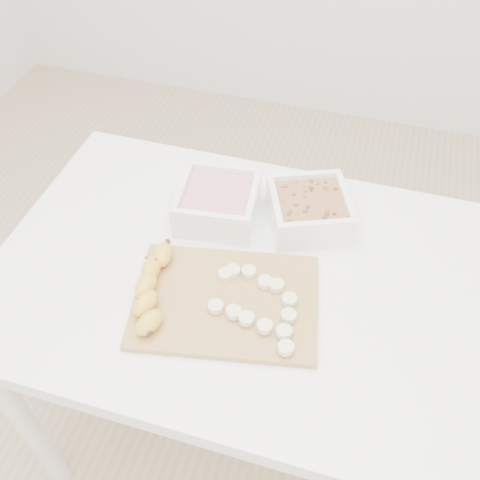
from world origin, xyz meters
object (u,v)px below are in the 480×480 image
(bowl_yogurt, at_px, (218,202))
(banana, at_px, (152,288))
(table, at_px, (236,298))
(bowl_granola, at_px, (309,209))
(cutting_board, at_px, (226,301))

(bowl_yogurt, xyz_separation_m, banana, (-0.05, -0.26, -0.01))
(table, xyz_separation_m, bowl_granola, (0.11, 0.18, 0.14))
(table, distance_m, bowl_yogurt, 0.21)
(cutting_board, bearing_deg, bowl_yogurt, 111.55)
(table, xyz_separation_m, banana, (-0.13, -0.11, 0.13))
(bowl_yogurt, bearing_deg, cutting_board, -68.45)
(table, relative_size, bowl_granola, 4.60)
(bowl_yogurt, bearing_deg, bowl_granola, 9.95)
(cutting_board, distance_m, banana, 0.14)
(bowl_granola, height_order, cutting_board, bowl_granola)
(cutting_board, bearing_deg, bowl_granola, 67.68)
(bowl_yogurt, distance_m, banana, 0.26)
(cutting_board, relative_size, banana, 1.64)
(bowl_granola, bearing_deg, banana, -130.08)
(cutting_board, xyz_separation_m, banana, (-0.14, -0.03, 0.03))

